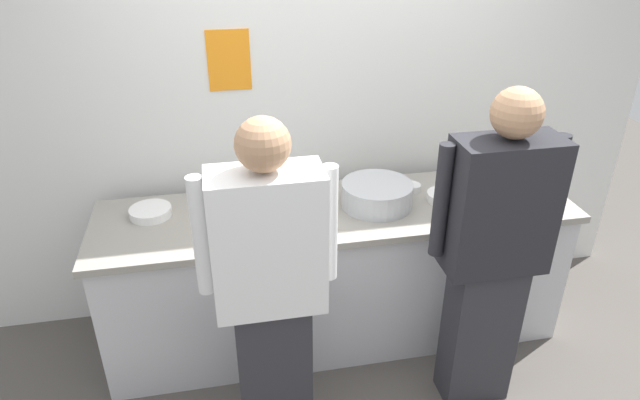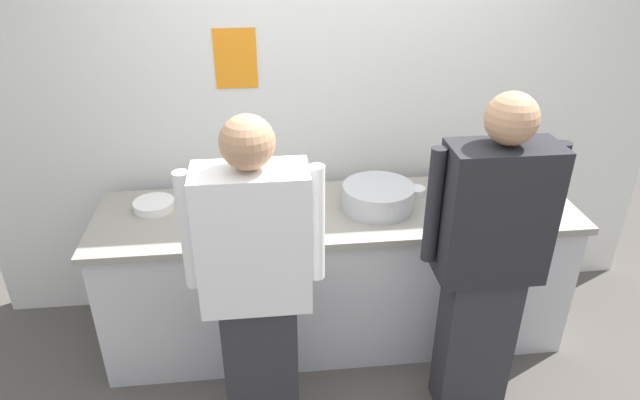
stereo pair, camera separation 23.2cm
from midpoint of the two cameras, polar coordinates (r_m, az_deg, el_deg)
The scene contains 15 objects.
ground_plane at distance 3.37m, azimuth 0.96°, elevation -17.32°, with size 9.00×9.00×0.00m, color #514C47.
wall_back at distance 3.34m, azimuth -2.00°, elevation 12.26°, with size 4.21×0.11×2.97m.
prep_counter at distance 3.36m, azimuth -0.34°, elevation -7.47°, with size 2.69×0.72×0.88m.
chef_near_left at distance 2.51m, azimuth -7.78°, elevation -9.03°, with size 0.62×0.24×1.69m.
chef_center at distance 2.79m, azimuth 14.94°, elevation -5.15°, with size 0.63×0.24×1.73m.
plate_stack_front at distance 3.22m, azimuth -18.89°, elevation -1.21°, with size 0.23×0.23×0.05m.
plate_stack_rear at distance 3.26m, azimuth 10.56°, elevation 0.28°, with size 0.20×0.20×0.05m.
mixing_bowl_steel at distance 3.14m, azimuth 3.72°, elevation 0.52°, with size 0.40×0.40×0.14m, color #B7BABF.
sheet_tray at distance 3.07m, azimuth -8.83°, elevation -1.60°, with size 0.51×0.34×0.02m, color #B7BABF.
squeeze_bottle_primary at distance 3.27m, azimuth 15.37°, elevation 1.08°, with size 0.06×0.06×0.18m.
ramekin_green_sauce at distance 3.52m, azimuth 18.07°, elevation 1.59°, with size 0.08×0.08×0.05m.
ramekin_orange_sauce at distance 3.35m, azimuth 7.37°, elevation 1.28°, with size 0.11×0.11×0.04m.
ramekin_red_sauce at distance 3.58m, azimuth 15.14°, elevation 2.41°, with size 0.09×0.09×0.04m.
ramekin_yellow_sauce at distance 3.44m, azimuth 11.95°, elevation 1.66°, with size 0.10×0.10×0.04m.
chefs_knife at distance 3.01m, azimuth -11.14°, elevation -2.59°, with size 0.28×0.03×0.02m.
Camera 1 is at (-0.62, -2.29, 2.40)m, focal length 31.39 mm.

